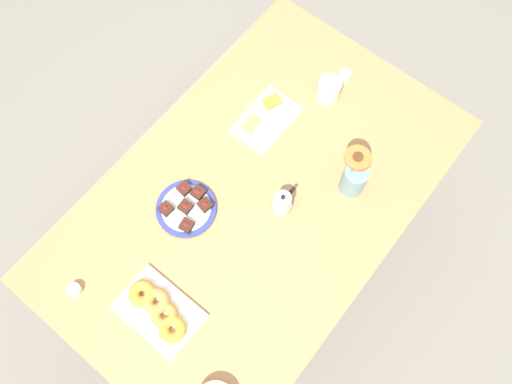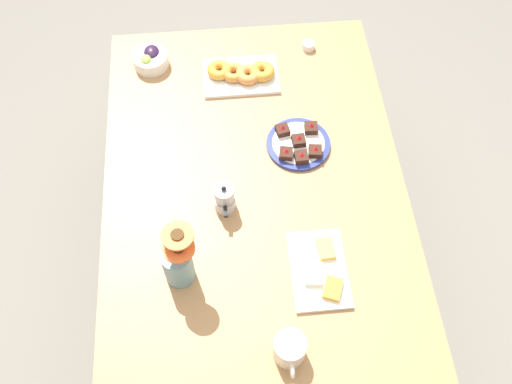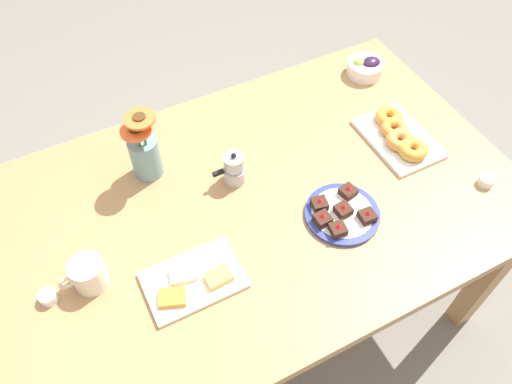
% 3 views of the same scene
% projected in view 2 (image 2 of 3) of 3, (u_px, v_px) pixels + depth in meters
% --- Properties ---
extents(ground_plane, '(6.00, 6.00, 0.00)m').
position_uv_depth(ground_plane, '(256.00, 284.00, 2.50)').
color(ground_plane, slate).
extents(dining_table, '(1.60, 1.00, 0.74)m').
position_uv_depth(dining_table, '(256.00, 211.00, 1.94)').
color(dining_table, '#A87A4C').
rests_on(dining_table, ground_plane).
extents(coffee_mug, '(0.13, 0.09, 0.09)m').
position_uv_depth(coffee_mug, '(290.00, 349.00, 1.56)').
color(coffee_mug, silver).
rests_on(coffee_mug, dining_table).
extents(grape_bowl, '(0.13, 0.13, 0.07)m').
position_uv_depth(grape_bowl, '(151.00, 59.00, 2.15)').
color(grape_bowl, white).
rests_on(grape_bowl, dining_table).
extents(cheese_platter, '(0.26, 0.17, 0.03)m').
position_uv_depth(cheese_platter, '(320.00, 270.00, 1.72)').
color(cheese_platter, white).
rests_on(cheese_platter, dining_table).
extents(croissant_platter, '(0.19, 0.28, 0.05)m').
position_uv_depth(croissant_platter, '(242.00, 74.00, 2.12)').
color(croissant_platter, white).
rests_on(croissant_platter, dining_table).
extents(jam_cup_berry, '(0.05, 0.05, 0.03)m').
position_uv_depth(jam_cup_berry, '(309.00, 45.00, 2.21)').
color(jam_cup_berry, white).
rests_on(jam_cup_berry, dining_table).
extents(dessert_plate, '(0.22, 0.22, 0.05)m').
position_uv_depth(dessert_plate, '(298.00, 144.00, 1.97)').
color(dessert_plate, navy).
rests_on(dessert_plate, dining_table).
extents(flower_vase, '(0.11, 0.11, 0.25)m').
position_uv_depth(flower_vase, '(178.00, 263.00, 1.65)').
color(flower_vase, '#6B939E').
rests_on(flower_vase, dining_table).
extents(moka_pot, '(0.11, 0.07, 0.12)m').
position_uv_depth(moka_pot, '(225.00, 199.00, 1.81)').
color(moka_pot, '#B7B7BC').
rests_on(moka_pot, dining_table).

